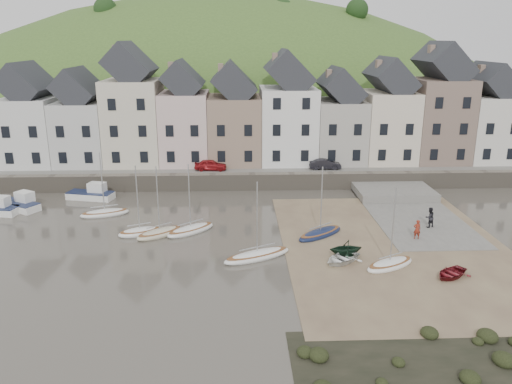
{
  "coord_description": "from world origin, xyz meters",
  "views": [
    {
      "loc": [
        -1.69,
        -37.57,
        16.21
      ],
      "look_at": [
        0.0,
        6.0,
        3.0
      ],
      "focal_mm": 35.82,
      "sensor_mm": 36.0,
      "label": 1
    }
  ],
  "objects_px": {
    "rowboat_green": "(346,248)",
    "rowboat_red": "(451,273)",
    "person_dark": "(430,217)",
    "car_right": "(325,164)",
    "person_red": "(417,229)",
    "car_left": "(211,165)",
    "sailboat_0": "(105,213)",
    "rowboat_white": "(342,258)"
  },
  "relations": [
    {
      "from": "rowboat_red",
      "to": "car_left",
      "type": "height_order",
      "value": "car_left"
    },
    {
      "from": "rowboat_green",
      "to": "rowboat_white",
      "type": "bearing_deg",
      "value": -32.26
    },
    {
      "from": "person_red",
      "to": "person_dark",
      "type": "relative_size",
      "value": 0.91
    },
    {
      "from": "rowboat_green",
      "to": "car_right",
      "type": "bearing_deg",
      "value": 168.12
    },
    {
      "from": "person_dark",
      "to": "sailboat_0",
      "type": "bearing_deg",
      "value": -28.97
    },
    {
      "from": "person_dark",
      "to": "car_left",
      "type": "bearing_deg",
      "value": -57.73
    },
    {
      "from": "rowboat_white",
      "to": "person_red",
      "type": "height_order",
      "value": "person_red"
    },
    {
      "from": "person_dark",
      "to": "car_right",
      "type": "bearing_deg",
      "value": -86.51
    },
    {
      "from": "rowboat_red",
      "to": "person_dark",
      "type": "xyz_separation_m",
      "value": [
        1.99,
        9.67,
        0.68
      ]
    },
    {
      "from": "person_red",
      "to": "person_dark",
      "type": "bearing_deg",
      "value": -126.32
    },
    {
      "from": "person_red",
      "to": "person_dark",
      "type": "xyz_separation_m",
      "value": [
        2.03,
        2.66,
        0.09
      ]
    },
    {
      "from": "rowboat_red",
      "to": "rowboat_white",
      "type": "bearing_deg",
      "value": -146.7
    },
    {
      "from": "sailboat_0",
      "to": "rowboat_red",
      "type": "relative_size",
      "value": 2.22
    },
    {
      "from": "car_left",
      "to": "rowboat_white",
      "type": "bearing_deg",
      "value": -149.63
    },
    {
      "from": "rowboat_red",
      "to": "person_red",
      "type": "distance_m",
      "value": 7.03
    },
    {
      "from": "rowboat_white",
      "to": "person_red",
      "type": "xyz_separation_m",
      "value": [
        7.15,
        4.28,
        0.56
      ]
    },
    {
      "from": "person_red",
      "to": "car_left",
      "type": "distance_m",
      "value": 25.41
    },
    {
      "from": "person_red",
      "to": "car_right",
      "type": "bearing_deg",
      "value": -74.32
    },
    {
      "from": "person_red",
      "to": "person_dark",
      "type": "distance_m",
      "value": 3.35
    },
    {
      "from": "rowboat_red",
      "to": "rowboat_green",
      "type": "bearing_deg",
      "value": -155.92
    },
    {
      "from": "rowboat_white",
      "to": "car_left",
      "type": "distance_m",
      "value": 24.78
    },
    {
      "from": "rowboat_white",
      "to": "rowboat_green",
      "type": "height_order",
      "value": "rowboat_green"
    },
    {
      "from": "sailboat_0",
      "to": "car_right",
      "type": "distance_m",
      "value": 25.29
    },
    {
      "from": "sailboat_0",
      "to": "rowboat_green",
      "type": "bearing_deg",
      "value": -26.38
    },
    {
      "from": "person_dark",
      "to": "car_right",
      "type": "height_order",
      "value": "car_right"
    },
    {
      "from": "person_red",
      "to": "car_left",
      "type": "bearing_deg",
      "value": -44.04
    },
    {
      "from": "car_left",
      "to": "car_right",
      "type": "relative_size",
      "value": 1.01
    },
    {
      "from": "car_right",
      "to": "sailboat_0",
      "type": "bearing_deg",
      "value": 117.08
    },
    {
      "from": "person_red",
      "to": "rowboat_red",
      "type": "bearing_deg",
      "value": 91.41
    },
    {
      "from": "rowboat_red",
      "to": "person_dark",
      "type": "bearing_deg",
      "value": 132.43
    },
    {
      "from": "rowboat_white",
      "to": "rowboat_red",
      "type": "distance_m",
      "value": 7.7
    },
    {
      "from": "rowboat_red",
      "to": "person_dark",
      "type": "relative_size",
      "value": 1.56
    },
    {
      "from": "person_dark",
      "to": "car_left",
      "type": "height_order",
      "value": "car_left"
    },
    {
      "from": "rowboat_green",
      "to": "rowboat_red",
      "type": "height_order",
      "value": "rowboat_green"
    },
    {
      "from": "car_left",
      "to": "car_right",
      "type": "distance_m",
      "value": 13.23
    },
    {
      "from": "sailboat_0",
      "to": "car_right",
      "type": "xyz_separation_m",
      "value": [
        22.8,
        10.77,
        1.94
      ]
    },
    {
      "from": "rowboat_red",
      "to": "car_left",
      "type": "relative_size",
      "value": 0.78
    },
    {
      "from": "person_dark",
      "to": "person_red",
      "type": "bearing_deg",
      "value": 32.4
    },
    {
      "from": "person_red",
      "to": "rowboat_white",
      "type": "bearing_deg",
      "value": 31.92
    },
    {
      "from": "rowboat_green",
      "to": "car_left",
      "type": "height_order",
      "value": "car_left"
    },
    {
      "from": "sailboat_0",
      "to": "rowboat_green",
      "type": "height_order",
      "value": "sailboat_0"
    },
    {
      "from": "sailboat_0",
      "to": "person_red",
      "type": "xyz_separation_m",
      "value": [
        27.5,
        -7.19,
        0.69
      ]
    }
  ]
}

